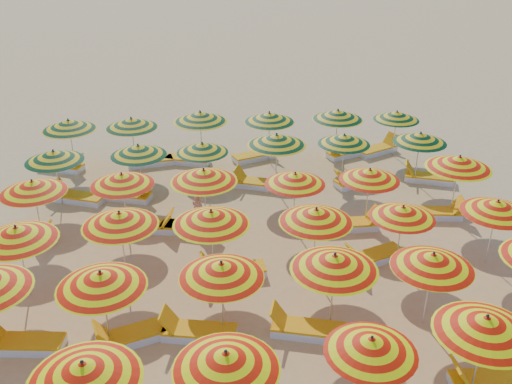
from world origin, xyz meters
TOP-DOWN VIEW (x-y plane):
  - ground at (0.00, 0.00)m, footprint 120.00×120.00m
  - umbrella_1 at (-3.77, -6.41)m, footprint 2.18×2.18m
  - umbrella_2 at (-1.36, -6.38)m, footprint 2.11×2.11m
  - umbrella_3 at (1.35, -6.13)m, footprint 2.07×2.07m
  - umbrella_4 at (3.58, -6.05)m, footprint 2.48×2.48m
  - umbrella_7 at (-3.82, -3.68)m, footprint 2.28×2.28m
  - umbrella_8 at (-1.25, -3.55)m, footprint 2.09×2.09m
  - umbrella_9 at (1.25, -3.67)m, footprint 2.24×2.24m
  - umbrella_10 at (3.50, -3.74)m, footprint 2.44×2.44m
  - umbrella_12 at (-6.08, -1.48)m, footprint 2.03×2.03m
  - umbrella_13 at (-3.66, -1.06)m, footprint 2.55×2.55m
  - umbrella_14 at (-1.36, -1.31)m, footprint 2.58×2.58m
  - umbrella_15 at (1.32, -1.43)m, footprint 2.48×2.48m
  - umbrella_16 at (3.72, -1.23)m, footprint 2.32×2.32m
  - umbrella_17 at (6.23, -1.45)m, footprint 2.27×2.27m
  - umbrella_18 at (-6.32, 1.26)m, footprint 2.38×2.38m
  - umbrella_19 at (-3.84, 1.48)m, footprint 2.11×2.11m
  - umbrella_20 at (-1.45, 1.24)m, footprint 2.06×2.06m
  - umbrella_21 at (1.23, 1.05)m, footprint 2.26×2.26m
  - umbrella_22 at (3.50, 1.03)m, footprint 2.28×2.28m
  - umbrella_23 at (6.37, 1.20)m, footprint 2.22×2.22m
  - umbrella_24 at (-6.17, 3.55)m, footprint 2.01×2.01m
  - umbrella_25 at (-3.51, 3.76)m, footprint 1.90×1.90m
  - umbrella_26 at (-1.41, 3.94)m, footprint 1.94×1.94m
  - umbrella_27 at (1.09, 3.77)m, footprint 2.67×2.67m
  - umbrella_28 at (3.50, 3.98)m, footprint 2.40×2.40m
  - umbrella_29 at (6.13, 3.74)m, footprint 2.03×2.03m
  - umbrella_30 at (-6.14, 6.24)m, footprint 2.39×2.39m
  - umbrella_31 at (-3.91, 6.29)m, footprint 2.47×2.47m
  - umbrella_32 at (-1.39, 6.39)m, footprint 2.69×2.69m
  - umbrella_33 at (1.20, 6.29)m, footprint 1.94×1.94m
  - umbrella_34 at (3.83, 6.24)m, footprint 2.34×2.34m
  - umbrella_35 at (6.20, 6.31)m, footprint 2.02×2.02m
  - lounger_3 at (4.09, -5.86)m, footprint 1.76×0.69m
  - lounger_4 at (-5.74, -3.53)m, footprint 1.80×0.82m
  - lounger_5 at (-3.31, -3.55)m, footprint 1.83×1.08m
  - lounger_6 at (-1.85, -3.60)m, footprint 1.82×0.94m
  - lounger_7 at (0.66, -3.81)m, footprint 1.83×1.06m
  - lounger_8 at (-0.86, -1.25)m, footprint 1.76×0.66m
  - lounger_9 at (3.13, -1.03)m, footprint 1.83×1.14m
  - lounger_10 at (-6.82, 1.23)m, footprint 1.83×1.08m
  - lounger_11 at (-3.24, 1.45)m, footprint 1.80×0.85m
  - lounger_12 at (-1.96, 1.15)m, footprint 1.83×1.15m
  - lounger_13 at (3.00, 0.81)m, footprint 1.74×0.60m
  - lounger_14 at (5.86, 1.20)m, footprint 1.80×0.84m
  - lounger_15 at (-5.66, 3.69)m, footprint 1.82×1.18m
  - lounger_16 at (-4.02, 3.64)m, footprint 1.83×1.12m
  - lounger_17 at (0.50, 4.03)m, footprint 1.83×1.15m
  - lounger_18 at (4.00, 3.81)m, footprint 1.83×1.14m
  - lounger_19 at (6.64, 3.78)m, footprint 1.83×1.16m
  - lounger_20 at (-6.65, 6.39)m, footprint 1.82×1.20m
  - lounger_21 at (-3.41, 6.44)m, footprint 1.81×0.87m
  - lounger_22 at (-1.89, 6.43)m, footprint 1.83×1.11m
  - lounger_23 at (0.70, 6.52)m, footprint 1.83×1.14m
  - lounger_24 at (4.33, 6.40)m, footprint 1.83×1.16m
  - lounger_25 at (5.69, 6.58)m, footprint 1.82×1.26m
  - beachgoer_a at (-1.67, 1.62)m, footprint 0.52×0.63m

SIDE VIEW (x-z plane):
  - ground at x=0.00m, z-range 0.00..0.00m
  - lounger_3 at x=4.09m, z-range -0.19..0.50m
  - lounger_4 at x=-5.74m, z-range -0.19..0.50m
  - lounger_5 at x=-3.31m, z-range -0.19..0.50m
  - lounger_6 at x=-1.85m, z-range -0.19..0.50m
  - lounger_7 at x=0.66m, z-range -0.19..0.50m
  - lounger_8 at x=-0.86m, z-range -0.19..0.50m
  - lounger_9 at x=3.13m, z-range -0.19..0.50m
  - lounger_10 at x=-6.82m, z-range -0.19..0.50m
  - lounger_11 at x=-3.24m, z-range -0.19..0.50m
  - lounger_12 at x=-1.96m, z-range -0.19..0.50m
  - lounger_13 at x=3.00m, z-range -0.19..0.50m
  - lounger_14 at x=5.86m, z-range -0.19..0.50m
  - lounger_15 at x=-5.66m, z-range -0.19..0.50m
  - lounger_16 at x=-4.02m, z-range -0.19..0.50m
  - lounger_17 at x=0.50m, z-range -0.19..0.50m
  - lounger_18 at x=4.00m, z-range -0.19..0.50m
  - lounger_19 at x=6.64m, z-range -0.19..0.50m
  - lounger_20 at x=-6.65m, z-range -0.19..0.50m
  - lounger_21 at x=-3.41m, z-range -0.19..0.50m
  - lounger_22 at x=-1.89m, z-range -0.19..0.50m
  - lounger_23 at x=0.70m, z-range -0.19..0.50m
  - lounger_24 at x=4.33m, z-range -0.19..0.50m
  - lounger_25 at x=5.69m, z-range -0.19..0.50m
  - beachgoer_a at x=-1.67m, z-range 0.00..1.48m
  - umbrella_26 at x=-1.41m, z-range 0.71..2.57m
  - umbrella_16 at x=3.72m, z-range 0.71..2.57m
  - umbrella_3 at x=1.35m, z-range 0.71..2.58m
  - umbrella_35 at x=6.20m, z-range 0.71..2.59m
  - umbrella_28 at x=3.50m, z-range 0.73..2.65m
  - umbrella_21 at x=1.23m, z-range 0.73..2.66m
  - umbrella_22 at x=3.50m, z-range 0.74..2.68m
  - umbrella_25 at x=-3.51m, z-range 0.75..2.71m
  - umbrella_29 at x=6.13m, z-range 0.75..2.71m
  - umbrella_24 at x=-6.17m, z-range 0.75..2.74m
  - umbrella_17 at x=6.23m, z-range 0.76..2.74m
  - umbrella_19 at x=-3.84m, z-range 0.76..2.75m
  - umbrella_10 at x=3.50m, z-range 0.76..2.77m
  - umbrella_18 at x=-6.32m, z-range 0.76..2.77m
  - umbrella_8 at x=-1.25m, z-range 0.77..2.79m
  - umbrella_31 at x=-3.91m, z-range 0.77..2.81m
  - umbrella_33 at x=1.20m, z-range 0.78..2.82m
  - umbrella_15 at x=1.32m, z-range 0.78..2.83m
  - umbrella_2 at x=-1.36m, z-range 0.78..2.84m
  - umbrella_34 at x=3.83m, z-range 0.78..2.84m
  - umbrella_7 at x=-3.82m, z-range 0.79..2.86m
  - umbrella_12 at x=-6.08m, z-range 0.79..2.86m
  - umbrella_13 at x=-3.66m, z-range 0.79..2.87m
  - umbrella_4 at x=3.58m, z-range 0.79..2.88m
  - umbrella_30 at x=-6.14m, z-range 0.79..2.88m
  - umbrella_20 at x=-1.45m, z-range 0.80..2.91m
  - umbrella_14 at x=-1.36m, z-range 0.80..2.91m
  - umbrella_9 at x=1.25m, z-range 0.80..2.91m
  - umbrella_1 at x=-3.77m, z-range 0.80..2.92m
  - umbrella_27 at x=1.09m, z-range 0.81..2.94m
  - umbrella_23 at x=6.37m, z-range 0.81..2.95m
  - umbrella_32 at x=-1.39m, z-range 0.82..2.97m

